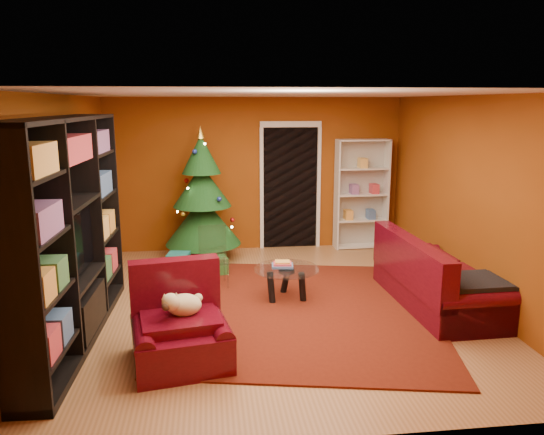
{
  "coord_description": "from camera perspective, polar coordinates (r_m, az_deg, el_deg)",
  "views": [
    {
      "loc": [
        -0.8,
        -6.25,
        2.5
      ],
      "look_at": [
        0.0,
        0.4,
        1.05
      ],
      "focal_mm": 35.0,
      "sensor_mm": 36.0,
      "label": 1
    }
  ],
  "objects": [
    {
      "name": "wall_back",
      "position": [
        9.14,
        -1.79,
        4.66
      ],
      "size": [
        5.0,
        0.05,
        2.6
      ],
      "primitive_type": "cube",
      "color": "#853E0F",
      "rests_on": "ground"
    },
    {
      "name": "wall_left",
      "position": [
        6.59,
        -21.9,
        0.84
      ],
      "size": [
        0.05,
        5.5,
        2.6
      ],
      "primitive_type": "cube",
      "color": "#853E0F",
      "rests_on": "ground"
    },
    {
      "name": "christmas_tree",
      "position": [
        8.52,
        -7.51,
        2.32
      ],
      "size": [
        1.36,
        1.36,
        2.17
      ],
      "primitive_type": null,
      "rotation": [
        0.0,
        0.0,
        0.12
      ],
      "color": "#0F3714",
      "rests_on": "floor"
    },
    {
      "name": "white_bookshelf",
      "position": [
        9.33,
        9.6,
        2.46
      ],
      "size": [
        0.91,
        0.34,
        1.95
      ],
      "primitive_type": null,
      "rotation": [
        0.0,
        0.0,
        0.02
      ],
      "color": "white",
      "rests_on": "floor"
    },
    {
      "name": "wall_right",
      "position": [
        7.18,
        20.85,
        1.79
      ],
      "size": [
        0.05,
        5.5,
        2.6
      ],
      "primitive_type": "cube",
      "color": "#853E0F",
      "rests_on": "ground"
    },
    {
      "name": "dog",
      "position": [
        5.29,
        -9.42,
        -9.26
      ],
      "size": [
        0.45,
        0.37,
        0.25
      ],
      "primitive_type": null,
      "rotation": [
        0.0,
        0.0,
        0.18
      ],
      "color": "#F2E7B9",
      "rests_on": "armchair"
    },
    {
      "name": "gift_box_green",
      "position": [
        7.95,
        -5.86,
        -5.18
      ],
      "size": [
        0.32,
        0.32,
        0.27
      ],
      "primitive_type": "cube",
      "rotation": [
        0.0,
        0.0,
        0.23
      ],
      "color": "#236224",
      "rests_on": "floor"
    },
    {
      "name": "coffee_table",
      "position": [
        6.89,
        1.57,
        -7.1
      ],
      "size": [
        0.93,
        0.93,
        0.52
      ],
      "primitive_type": null,
      "rotation": [
        0.0,
        0.0,
        -0.11
      ],
      "color": "gray",
      "rests_on": "rug"
    },
    {
      "name": "rug",
      "position": [
        6.63,
        3.66,
        -9.87
      ],
      "size": [
        3.74,
        4.14,
        0.02
      ],
      "primitive_type": "cube",
      "rotation": [
        0.0,
        0.0,
        -0.19
      ],
      "color": "#59190D",
      "rests_on": "floor"
    },
    {
      "name": "media_unit",
      "position": [
        5.91,
        -21.14,
        -1.51
      ],
      "size": [
        0.58,
        3.1,
        2.36
      ],
      "primitive_type": null,
      "rotation": [
        0.0,
        0.0,
        -0.03
      ],
      "color": "black",
      "rests_on": "floor"
    },
    {
      "name": "gift_box_teal",
      "position": [
        8.06,
        -10.02,
        -4.89
      ],
      "size": [
        0.36,
        0.36,
        0.31
      ],
      "primitive_type": "cube",
      "rotation": [
        0.0,
        0.0,
        -0.16
      ],
      "color": "#15686C",
      "rests_on": "floor"
    },
    {
      "name": "sofa",
      "position": [
        6.97,
        17.45,
        -5.51
      ],
      "size": [
        1.0,
        2.1,
        0.89
      ],
      "primitive_type": null,
      "rotation": [
        0.0,
        0.0,
        1.6
      ],
      "color": "#410510",
      "rests_on": "rug"
    },
    {
      "name": "doorway",
      "position": [
        9.2,
        1.98,
        3.14
      ],
      "size": [
        1.06,
        0.6,
        2.16
      ],
      "primitive_type": null,
      "color": "black",
      "rests_on": "floor"
    },
    {
      "name": "armchair",
      "position": [
        5.31,
        -9.82,
        -11.4
      ],
      "size": [
        1.15,
        1.15,
        0.77
      ],
      "primitive_type": null,
      "rotation": [
        0.0,
        0.0,
        0.18
      ],
      "color": "#410510",
      "rests_on": "rug"
    },
    {
      "name": "floor",
      "position": [
        6.79,
        0.41,
        -9.62
      ],
      "size": [
        5.0,
        5.5,
        0.05
      ],
      "primitive_type": "cube",
      "color": "#936139",
      "rests_on": "ground"
    },
    {
      "name": "ceiling",
      "position": [
        6.3,
        0.45,
        13.35
      ],
      "size": [
        5.0,
        5.5,
        0.05
      ],
      "primitive_type": "cube",
      "color": "silver",
      "rests_on": "wall_back"
    },
    {
      "name": "acrylic_chair",
      "position": [
        7.35,
        -6.21,
        -4.63
      ],
      "size": [
        0.43,
        0.46,
        0.76
      ],
      "primitive_type": null,
      "rotation": [
        0.0,
        0.0,
        0.11
      ],
      "color": "#66605B",
      "rests_on": "rug"
    }
  ]
}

